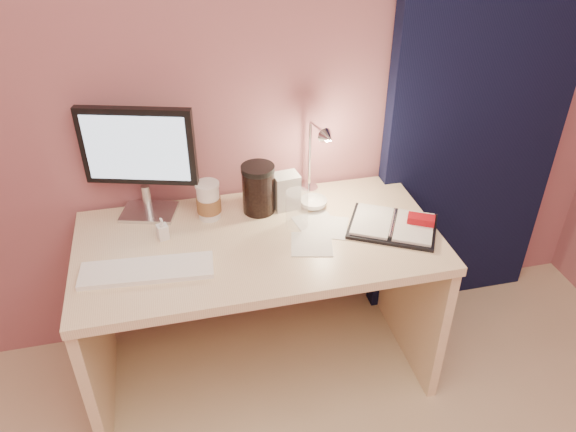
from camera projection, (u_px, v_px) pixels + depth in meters
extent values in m
plane|color=#96575F|center=(237.00, 76.00, 2.18)|extent=(3.50, 0.00, 3.50)
cube|color=black|center=(482.00, 95.00, 2.41)|extent=(0.85, 0.08, 2.20)
cube|color=beige|center=(259.00, 242.00, 2.18)|extent=(1.40, 0.70, 0.04)
cube|color=beige|center=(95.00, 338.00, 2.26)|extent=(0.04, 0.66, 0.69)
cube|color=beige|center=(410.00, 287.00, 2.51)|extent=(0.04, 0.66, 0.69)
cube|color=beige|center=(248.00, 255.00, 2.62)|extent=(1.32, 0.03, 0.55)
cube|color=silver|center=(149.00, 212.00, 2.31)|extent=(0.25, 0.21, 0.01)
cylinder|color=silver|center=(147.00, 199.00, 2.27)|extent=(0.04, 0.04, 0.12)
cube|color=black|center=(138.00, 145.00, 2.14)|extent=(0.43, 0.16, 0.31)
cube|color=#B0D2EF|center=(141.00, 148.00, 2.12)|extent=(0.38, 0.12, 0.26)
cube|color=white|center=(147.00, 270.00, 1.99)|extent=(0.48, 0.18, 0.02)
cube|color=black|center=(393.00, 226.00, 2.23)|extent=(0.42, 0.38, 0.01)
cube|color=silver|center=(372.00, 221.00, 2.24)|extent=(0.23, 0.26, 0.01)
cube|color=silver|center=(414.00, 227.00, 2.20)|extent=(0.23, 0.26, 0.01)
cube|color=#B00F15|center=(421.00, 219.00, 2.21)|extent=(0.12, 0.10, 0.03)
cube|color=silver|center=(316.00, 223.00, 2.25)|extent=(0.18, 0.18, 0.00)
cube|color=silver|center=(312.00, 244.00, 2.14)|extent=(0.19, 0.19, 0.00)
cube|color=silver|center=(327.00, 227.00, 2.23)|extent=(0.21, 0.21, 0.00)
cylinder|color=white|center=(209.00, 202.00, 2.25)|extent=(0.09, 0.09, 0.15)
cylinder|color=brown|center=(209.00, 204.00, 2.26)|extent=(0.10, 0.10, 0.06)
cylinder|color=white|center=(207.00, 185.00, 2.21)|extent=(0.10, 0.10, 0.01)
cylinder|color=white|center=(297.00, 209.00, 2.20)|extent=(0.09, 0.09, 0.16)
imported|color=white|center=(314.00, 203.00, 2.34)|extent=(0.14, 0.14, 0.04)
imported|color=white|center=(162.00, 229.00, 2.14)|extent=(0.05, 0.05, 0.09)
cylinder|color=black|center=(258.00, 191.00, 2.28)|extent=(0.13, 0.13, 0.19)
cube|color=silver|center=(286.00, 191.00, 2.31)|extent=(0.11, 0.09, 0.15)
cylinder|color=silver|center=(309.00, 188.00, 2.47)|extent=(0.08, 0.08, 0.01)
cylinder|color=silver|center=(310.00, 156.00, 2.38)|extent=(0.01, 0.01, 0.30)
cone|color=silver|center=(311.00, 140.00, 2.18)|extent=(0.07, 0.07, 0.06)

